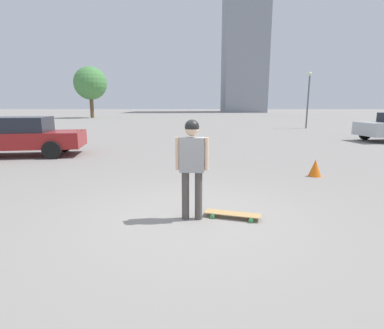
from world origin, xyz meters
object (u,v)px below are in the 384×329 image
person (192,159)px  skateboard (233,214)px  car_parked_near (17,136)px  traffic_cone (315,168)px

person → skateboard: bearing=6.9°
skateboard → car_parked_near: 9.40m
person → traffic_cone: size_ratio=3.64×
person → traffic_cone: (3.06, -3.21, -0.79)m
skateboard → traffic_cone: (3.01, -2.53, 0.16)m
person → car_parked_near: 8.90m
person → car_parked_near: bearing=140.2°
traffic_cone → person: bearing=133.6°
skateboard → car_parked_near: car_parked_near is taller
person → traffic_cone: person is taller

